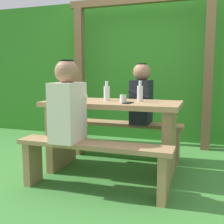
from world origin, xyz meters
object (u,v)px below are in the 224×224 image
(picnic_table, at_px, (112,124))
(drinking_glass, at_px, (123,99))
(bench_near, at_px, (93,157))
(bench_far, at_px, (126,132))
(bottle_right, at_px, (140,93))
(person_black_coat, at_px, (141,96))
(bottle_left, at_px, (107,93))
(cell_phone, at_px, (128,103))
(person_white_shirt, at_px, (68,104))

(picnic_table, distance_m, drinking_glass, 0.33)
(bench_near, height_order, bench_far, same)
(picnic_table, height_order, bottle_right, bottle_right)
(bench_near, bearing_deg, person_black_coat, 79.59)
(person_black_coat, distance_m, bottle_right, 0.49)
(bottle_left, bearing_deg, bottle_right, 2.69)
(person_black_coat, bearing_deg, bench_far, 179.02)
(picnic_table, xyz_separation_m, cell_phone, (0.21, -0.14, 0.25))
(bench_near, height_order, person_white_shirt, person_white_shirt)
(person_black_coat, relative_size, drinking_glass, 9.21)
(bottle_left, xyz_separation_m, bottle_right, (0.35, 0.02, 0.00))
(picnic_table, distance_m, bottle_left, 0.34)
(person_black_coat, height_order, drinking_glass, person_black_coat)
(picnic_table, height_order, drinking_glass, drinking_glass)
(drinking_glass, bearing_deg, bottle_right, 41.10)
(person_white_shirt, bearing_deg, person_black_coat, 67.81)
(person_black_coat, xyz_separation_m, bottle_right, (0.09, -0.48, 0.07))
(person_white_shirt, height_order, person_black_coat, same)
(picnic_table, bearing_deg, person_white_shirt, -114.09)
(person_white_shirt, relative_size, cell_phone, 5.14)
(bottle_right, height_order, cell_phone, bottle_right)
(cell_phone, bearing_deg, bottle_right, 73.77)
(picnic_table, xyz_separation_m, drinking_glass, (0.14, -0.08, 0.28))
(person_black_coat, bearing_deg, picnic_table, -110.23)
(drinking_glass, height_order, bottle_right, bottle_right)
(bottle_right, bearing_deg, picnic_table, -170.39)
(person_black_coat, relative_size, bottle_left, 3.47)
(person_black_coat, distance_m, cell_phone, 0.67)
(person_black_coat, relative_size, bottle_right, 3.34)
(picnic_table, relative_size, bench_near, 1.00)
(drinking_glass, bearing_deg, cell_phone, -43.76)
(drinking_glass, relative_size, cell_phone, 0.56)
(picnic_table, bearing_deg, bottle_right, 9.61)
(person_white_shirt, distance_m, cell_phone, 0.59)
(bottle_right, distance_m, cell_phone, 0.22)
(bottle_right, bearing_deg, person_black_coat, 100.60)
(bench_near, distance_m, person_white_shirt, 0.52)
(bench_far, relative_size, person_black_coat, 1.95)
(picnic_table, relative_size, drinking_glass, 17.91)
(bottle_left, height_order, bottle_right, bottle_right)
(bench_far, bearing_deg, person_white_shirt, -102.56)
(bottle_right, bearing_deg, bench_near, -116.14)
(person_white_shirt, height_order, bottle_left, person_white_shirt)
(bench_far, height_order, drinking_glass, drinking_glass)
(bench_near, xyz_separation_m, bottle_right, (0.28, 0.58, 0.53))
(person_white_shirt, distance_m, bottle_right, 0.78)
(picnic_table, distance_m, person_white_shirt, 0.64)
(drinking_glass, relative_size, bottle_right, 0.36)
(bench_near, relative_size, cell_phone, 10.00)
(picnic_table, height_order, bottle_left, bottle_left)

